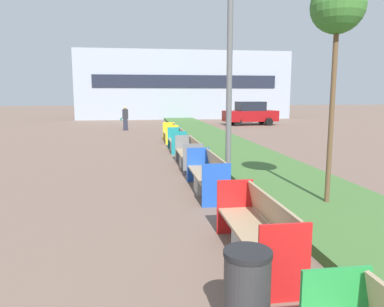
% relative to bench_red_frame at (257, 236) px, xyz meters
% --- Properties ---
extents(planter_grass_strip, '(2.80, 120.00, 0.18)m').
position_rel_bench_red_frame_xyz_m(planter_grass_strip, '(2.26, 5.51, -0.28)').
color(planter_grass_strip, '#426B33').
rests_on(planter_grass_strip, ground).
extents(building_backdrop, '(21.21, 6.06, 6.69)m').
position_rel_bench_red_frame_xyz_m(building_backdrop, '(3.06, 34.53, 2.97)').
color(building_backdrop, '#939EAD').
rests_on(building_backdrop, ground).
extents(bench_red_frame, '(0.65, 2.25, 0.94)m').
position_rel_bench_red_frame_xyz_m(bench_red_frame, '(0.00, 0.00, 0.00)').
color(bench_red_frame, '#9E9B96').
rests_on(bench_red_frame, ground).
extents(bench_blue_frame, '(0.65, 2.46, 0.94)m').
position_rel_bench_red_frame_xyz_m(bench_blue_frame, '(0.00, 3.84, 0.01)').
color(bench_blue_frame, '#9E9B96').
rests_on(bench_blue_frame, ground).
extents(bench_grey_frame, '(0.65, 2.41, 0.94)m').
position_rel_bench_red_frame_xyz_m(bench_grey_frame, '(0.00, 7.13, 0.00)').
color(bench_grey_frame, '#9E9B96').
rests_on(bench_grey_frame, ground).
extents(bench_teal_frame, '(0.65, 1.97, 0.94)m').
position_rel_bench_red_frame_xyz_m(bench_teal_frame, '(-0.00, 10.78, -0.01)').
color(bench_teal_frame, '#9E9B96').
rests_on(bench_teal_frame, ground).
extents(bench_yellow_frame, '(0.65, 1.90, 0.94)m').
position_rel_bench_red_frame_xyz_m(bench_yellow_frame, '(-0.00, 13.92, -0.01)').
color(bench_yellow_frame, '#9E9B96').
rests_on(bench_yellow_frame, ground).
extents(litter_bin, '(0.47, 0.47, 0.89)m').
position_rel_bench_red_frame_xyz_m(litter_bin, '(-0.64, -1.65, 0.08)').
color(litter_bin, '#2D2D30').
rests_on(litter_bin, ground).
extents(street_lamp_post, '(0.24, 0.44, 7.40)m').
position_rel_bench_red_frame_xyz_m(street_lamp_post, '(0.61, 4.27, 3.71)').
color(street_lamp_post, '#56595B').
rests_on(street_lamp_post, ground).
extents(sapling_tree_near, '(1.04, 1.04, 4.56)m').
position_rel_bench_red_frame_xyz_m(sapling_tree_near, '(2.19, 2.11, 3.60)').
color(sapling_tree_near, brown).
rests_on(sapling_tree_near, ground).
extents(pedestrian_walking, '(0.53, 0.24, 1.65)m').
position_rel_bench_red_frame_xyz_m(pedestrian_walking, '(-2.50, 20.73, 0.46)').
color(pedestrian_walking, '#232633').
rests_on(pedestrian_walking, ground).
extents(parked_car_distant, '(4.36, 2.19, 1.86)m').
position_rel_bench_red_frame_xyz_m(parked_car_distant, '(7.25, 24.11, 0.54)').
color(parked_car_distant, maroon).
rests_on(parked_car_distant, ground).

